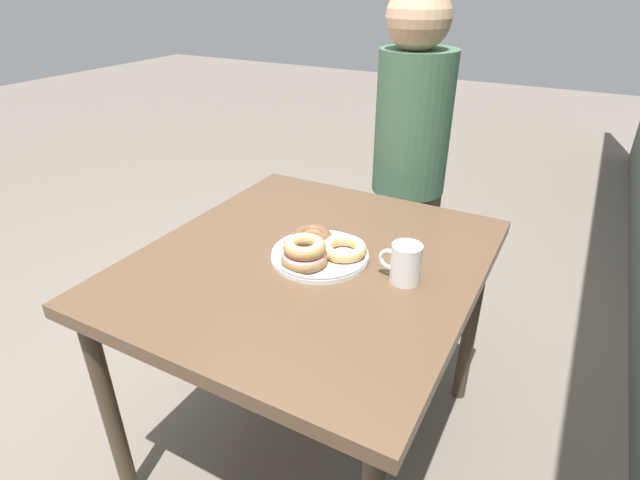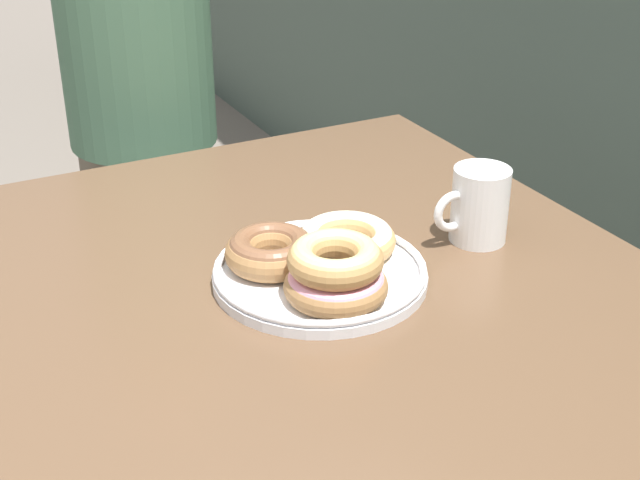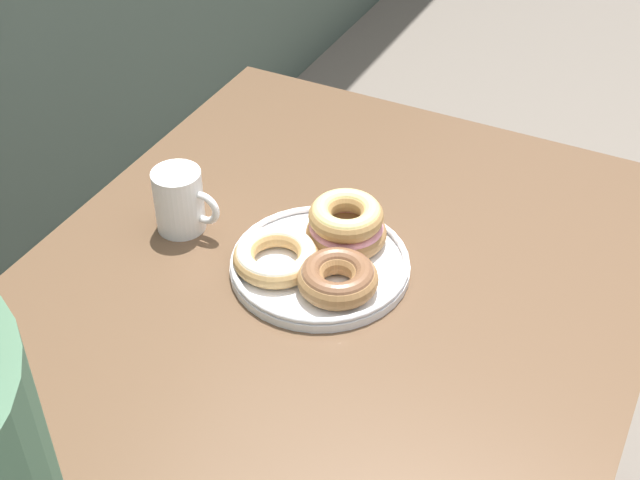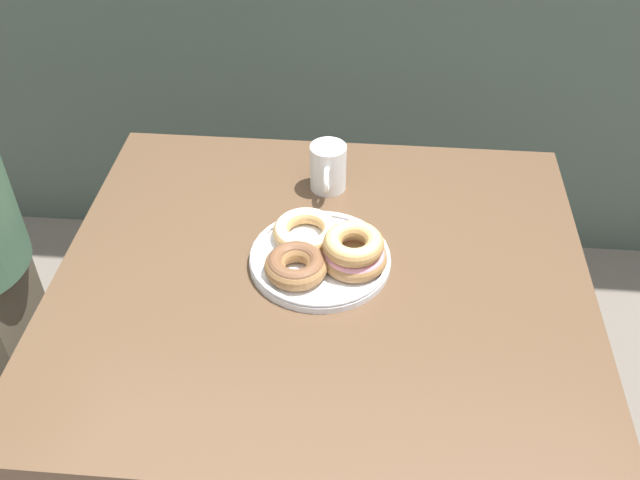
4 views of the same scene
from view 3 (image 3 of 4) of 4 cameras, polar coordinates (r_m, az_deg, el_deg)
The scene contains 3 objects.
dining_table at distance 1.43m, azimuth 1.18°, elevation -4.46°, with size 1.04×0.93×0.75m.
donut_plate at distance 1.37m, azimuth 0.24°, elevation -0.76°, with size 0.29×0.29×0.09m.
coffee_mug at distance 1.45m, azimuth -8.94°, elevation 2.53°, with size 0.08×0.12×0.11m.
Camera 3 is at (-0.94, -0.34, 1.65)m, focal length 50.00 mm.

